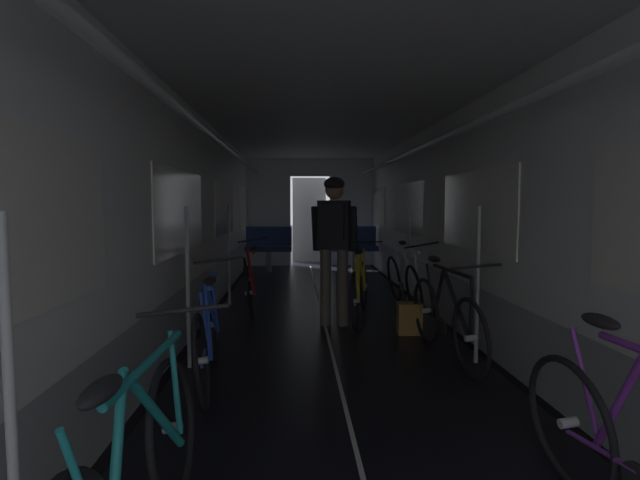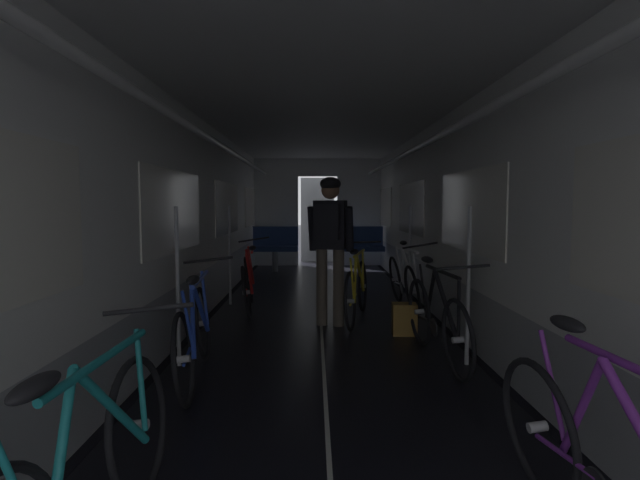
% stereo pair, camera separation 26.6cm
% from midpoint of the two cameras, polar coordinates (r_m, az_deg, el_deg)
% --- Properties ---
extents(train_car_shell, '(3.14, 12.34, 2.57)m').
position_cam_midpoint_polar(train_car_shell, '(5.68, -0.80, 7.08)').
color(train_car_shell, black).
rests_on(train_car_shell, ground).
extents(bench_seat_far_left, '(0.98, 0.51, 0.95)m').
position_cam_midpoint_polar(bench_seat_far_left, '(10.20, -6.82, -0.54)').
color(bench_seat_far_left, gray).
rests_on(bench_seat_far_left, ground).
extents(bench_seat_far_right, '(0.98, 0.51, 0.95)m').
position_cam_midpoint_polar(bench_seat_far_right, '(10.24, 3.28, -0.50)').
color(bench_seat_far_right, gray).
rests_on(bench_seat_far_right, ground).
extents(bicycle_teal, '(0.44, 1.69, 0.95)m').
position_cam_midpoint_polar(bicycle_teal, '(2.21, -24.59, -24.24)').
color(bicycle_teal, black).
rests_on(bicycle_teal, ground).
extents(bicycle_blue, '(0.44, 1.69, 0.95)m').
position_cam_midpoint_polar(bicycle_blue, '(4.05, -14.94, -10.73)').
color(bicycle_blue, black).
rests_on(bicycle_blue, ground).
extents(bicycle_black, '(0.44, 1.69, 0.94)m').
position_cam_midpoint_polar(bicycle_black, '(4.59, 12.97, -8.89)').
color(bicycle_black, black).
rests_on(bicycle_black, ground).
extents(bicycle_red, '(0.44, 1.69, 0.96)m').
position_cam_midpoint_polar(bicycle_red, '(6.52, -9.59, -4.96)').
color(bicycle_red, black).
rests_on(bicycle_red, ground).
extents(bicycle_white, '(0.44, 1.69, 0.96)m').
position_cam_midpoint_polar(bicycle_white, '(6.64, 8.72, -4.78)').
color(bicycle_white, black).
rests_on(bicycle_white, ground).
extents(person_cyclist_aisle, '(0.56, 0.45, 1.73)m').
position_cam_midpoint_polar(person_cyclist_aisle, '(5.57, 0.27, 0.69)').
color(person_cyclist_aisle, brown).
rests_on(person_cyclist_aisle, ground).
extents(bicycle_yellow_in_aisle, '(0.58, 1.66, 0.94)m').
position_cam_midpoint_polar(bicycle_yellow_in_aisle, '(5.94, 3.41, -5.77)').
color(bicycle_yellow_in_aisle, black).
rests_on(bicycle_yellow_in_aisle, ground).
extents(backpack_on_floor, '(0.27, 0.22, 0.34)m').
position_cam_midpoint_polar(backpack_on_floor, '(5.43, 9.08, -9.09)').
color(backpack_on_floor, olive).
rests_on(backpack_on_floor, ground).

